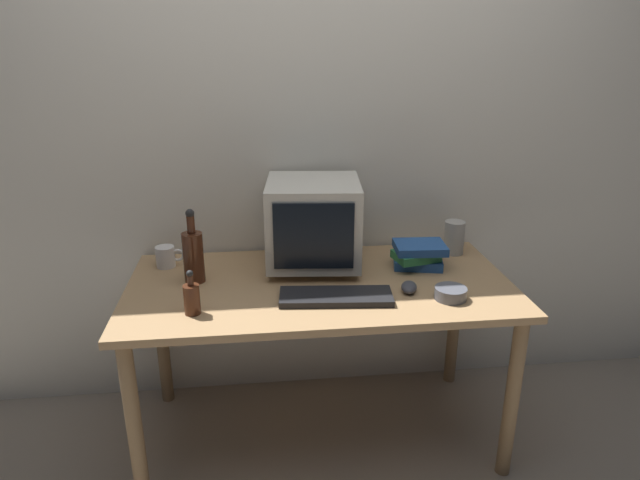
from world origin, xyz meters
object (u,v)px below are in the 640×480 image
book_stack (418,255)px  computer_mouse (409,287)px  metal_canister (454,237)px  cd_spindle (451,293)px  keyboard (336,297)px  bottle_short (192,298)px  bottle_tall (193,255)px  mug (166,257)px  crt_monitor (313,223)px

book_stack → computer_mouse: bearing=-113.5°
metal_canister → cd_spindle: bearing=-110.4°
keyboard → bottle_short: bearing=-169.1°
bottle_short → keyboard: bearing=5.6°
bottle_tall → bottle_short: size_ratio=1.83×
keyboard → mug: size_ratio=3.50×
mug → crt_monitor: bearing=-5.6°
bottle_short → mug: 0.48m
bottle_tall → computer_mouse: bearing=-13.2°
metal_canister → bottle_short: bearing=-157.4°
bottle_tall → mug: size_ratio=2.52×
crt_monitor → keyboard: bearing=-81.9°
bottle_short → book_stack: 0.96m
keyboard → bottle_short: size_ratio=2.54×
crt_monitor → bottle_tall: size_ratio=1.39×
book_stack → mug: size_ratio=1.89×
crt_monitor → bottle_tall: 0.51m
bottle_short → metal_canister: bearing=22.6°
keyboard → metal_canister: metal_canister is taller
book_stack → bottle_tall: bearing=-177.9°
mug → metal_canister: size_ratio=0.80×
book_stack → cd_spindle: 0.31m
book_stack → metal_canister: bearing=35.4°
computer_mouse → bottle_tall: bearing=-175.8°
computer_mouse → mug: mug is taller
crt_monitor → bottle_short: crt_monitor is taller
cd_spindle → book_stack: bearing=97.1°
mug → computer_mouse: bearing=-20.7°
mug → cd_spindle: bearing=-22.0°
bottle_short → cd_spindle: (0.95, 0.01, -0.04)m
bottle_tall → mug: bottle_tall is taller
bottle_tall → crt_monitor: bearing=12.4°
mug → book_stack: bearing=-7.3°
computer_mouse → bottle_tall: (-0.83, 0.19, 0.10)m
crt_monitor → metal_canister: crt_monitor is taller
crt_monitor → metal_canister: bearing=6.5°
computer_mouse → book_stack: 0.25m
computer_mouse → bottle_short: bottle_short is taller
mug → keyboard: bearing=-30.8°
bottle_short → crt_monitor: bearing=39.6°
crt_monitor → metal_canister: (0.64, 0.07, -0.12)m
keyboard → mug: 0.78m
bottle_tall → cd_spindle: 1.01m
cd_spindle → metal_canister: metal_canister is taller
bottle_tall → book_stack: bottle_tall is taller
book_stack → cd_spindle: size_ratio=1.89×
crt_monitor → computer_mouse: crt_monitor is taller
bottle_short → cd_spindle: 0.95m
cd_spindle → metal_canister: (0.17, 0.46, 0.05)m
crt_monitor → bottle_tall: bearing=-167.6°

